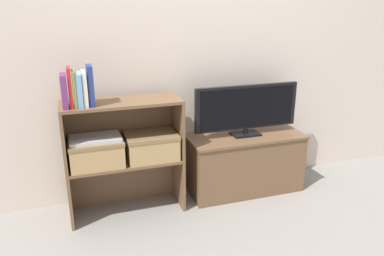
{
  "coord_description": "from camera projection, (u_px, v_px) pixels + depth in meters",
  "views": [
    {
      "loc": [
        -0.82,
        -2.3,
        1.46
      ],
      "look_at": [
        0.0,
        0.16,
        0.59
      ],
      "focal_mm": 35.0,
      "sensor_mm": 36.0,
      "label": 1
    }
  ],
  "objects": [
    {
      "name": "book_ivory",
      "position": [
        85.0,
        89.0,
        2.35
      ],
      "size": [
        0.03,
        0.14,
        0.22
      ],
      "color": "silver",
      "rests_on": "bookshelf_upper_tier"
    },
    {
      "name": "book_navy",
      "position": [
        90.0,
        85.0,
        2.36
      ],
      "size": [
        0.03,
        0.13,
        0.26
      ],
      "color": "navy",
      "rests_on": "bookshelf_upper_tier"
    },
    {
      "name": "storage_basket_right",
      "position": [
        151.0,
        144.0,
        2.65
      ],
      "size": [
        0.36,
        0.28,
        0.18
      ],
      "color": "tan",
      "rests_on": "bookshelf_lower_tier"
    },
    {
      "name": "bookshelf_lower_tier",
      "position": [
        125.0,
        175.0,
        2.74
      ],
      "size": [
        0.8,
        0.31,
        0.4
      ],
      "color": "brown",
      "rests_on": "ground_plane"
    },
    {
      "name": "book_olive",
      "position": [
        74.0,
        89.0,
        2.33
      ],
      "size": [
        0.02,
        0.15,
        0.23
      ],
      "color": "olive",
      "rests_on": "bookshelf_upper_tier"
    },
    {
      "name": "tv",
      "position": [
        247.0,
        108.0,
        2.86
      ],
      "size": [
        0.84,
        0.14,
        0.4
      ],
      "color": "black",
      "rests_on": "tv_stand"
    },
    {
      "name": "bookshelf_upper_tier",
      "position": [
        121.0,
        121.0,
        2.61
      ],
      "size": [
        0.8,
        0.31,
        0.43
      ],
      "color": "brown",
      "rests_on": "bookshelf_lower_tier"
    },
    {
      "name": "book_skyblue",
      "position": [
        79.0,
        90.0,
        2.34
      ],
      "size": [
        0.03,
        0.16,
        0.21
      ],
      "color": "#709ECC",
      "rests_on": "bookshelf_upper_tier"
    },
    {
      "name": "ground_plane",
      "position": [
        199.0,
        209.0,
        2.78
      ],
      "size": [
        16.0,
        16.0,
        0.0
      ],
      "primitive_type": "plane",
      "color": "gray"
    },
    {
      "name": "book_plum",
      "position": [
        64.0,
        91.0,
        2.32
      ],
      "size": [
        0.04,
        0.15,
        0.21
      ],
      "color": "#6B2D66",
      "rests_on": "bookshelf_upper_tier"
    },
    {
      "name": "wall_back",
      "position": [
        181.0,
        39.0,
        2.77
      ],
      "size": [
        10.0,
        0.05,
        2.4
      ],
      "color": "beige",
      "rests_on": "ground_plane"
    },
    {
      "name": "tv_stand",
      "position": [
        244.0,
        162.0,
        3.01
      ],
      "size": [
        0.92,
        0.4,
        0.47
      ],
      "color": "brown",
      "rests_on": "ground_plane"
    },
    {
      "name": "laptop",
      "position": [
        95.0,
        138.0,
        2.51
      ],
      "size": [
        0.34,
        0.22,
        0.02
      ],
      "color": "#BCBCC1",
      "rests_on": "storage_basket_left"
    },
    {
      "name": "book_crimson",
      "position": [
        70.0,
        87.0,
        2.32
      ],
      "size": [
        0.02,
        0.13,
        0.25
      ],
      "color": "#B22328",
      "rests_on": "bookshelf_upper_tier"
    },
    {
      "name": "storage_basket_left",
      "position": [
        96.0,
        151.0,
        2.54
      ],
      "size": [
        0.36,
        0.28,
        0.18
      ],
      "color": "tan",
      "rests_on": "bookshelf_lower_tier"
    }
  ]
}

